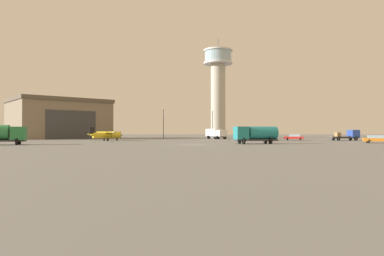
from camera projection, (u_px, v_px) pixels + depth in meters
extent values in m
plane|color=slate|center=(193.00, 145.00, 53.23)|extent=(400.00, 400.00, 0.00)
cylinder|color=#B2AD9E|center=(218.00, 101.00, 117.46)|extent=(4.92, 4.92, 24.88)
cylinder|color=silver|center=(218.00, 63.00, 117.59)|extent=(9.76, 9.76, 0.60)
cylinder|color=#99B7C6|center=(218.00, 57.00, 117.62)|extent=(8.98, 8.98, 3.71)
cylinder|color=silver|center=(218.00, 51.00, 117.64)|extent=(9.76, 9.76, 0.50)
cylinder|color=#38383D|center=(218.00, 44.00, 117.66)|extent=(0.16, 0.16, 4.00)
cube|color=#7A6B56|center=(59.00, 121.00, 99.94)|extent=(31.45, 30.78, 10.17)
cube|color=brown|center=(59.00, 102.00, 100.00)|extent=(32.29, 31.62, 1.00)
cube|color=#38383A|center=(72.00, 125.00, 92.20)|extent=(10.53, 8.51, 7.63)
cylinder|color=orange|center=(254.00, 135.00, 75.53)|extent=(2.47, 6.35, 1.24)
cone|color=#38383D|center=(254.00, 135.00, 72.23)|extent=(1.03, 1.05, 0.87)
cube|color=#38383D|center=(254.00, 135.00, 72.23)|extent=(0.11, 0.08, 1.90)
cube|color=orange|center=(254.00, 132.00, 75.24)|extent=(10.08, 3.47, 0.20)
cylinder|color=red|center=(246.00, 134.00, 75.54)|extent=(0.98, 0.28, 1.35)
cylinder|color=red|center=(261.00, 134.00, 74.94)|extent=(0.98, 0.28, 1.35)
cube|color=#99B7C6|center=(254.00, 134.00, 74.36)|extent=(1.19, 1.27, 0.70)
cone|color=orange|center=(254.00, 135.00, 78.82)|extent=(1.19, 1.56, 0.93)
cube|color=red|center=(254.00, 131.00, 78.83)|extent=(0.34, 1.10, 1.70)
cube|color=orange|center=(254.00, 134.00, 78.83)|extent=(3.11, 1.48, 0.10)
cylinder|color=black|center=(254.00, 140.00, 73.17)|extent=(0.62, 0.28, 0.60)
cylinder|color=black|center=(249.00, 139.00, 75.92)|extent=(0.62, 0.28, 0.60)
cylinder|color=black|center=(259.00, 139.00, 75.51)|extent=(0.62, 0.28, 0.60)
cylinder|color=gold|center=(107.00, 135.00, 75.03)|extent=(5.68, 4.52, 1.21)
cone|color=#38383D|center=(121.00, 135.00, 76.96)|extent=(1.21, 1.20, 0.85)
cube|color=#38383D|center=(121.00, 135.00, 76.96)|extent=(0.10, 0.11, 1.86)
cube|color=gold|center=(108.00, 132.00, 75.21)|extent=(6.86, 8.83, 0.20)
cylinder|color=black|center=(111.00, 134.00, 73.94)|extent=(0.62, 0.83, 1.33)
cylinder|color=black|center=(105.00, 134.00, 76.47)|extent=(0.62, 0.83, 1.33)
cube|color=#99B7C6|center=(112.00, 134.00, 75.72)|extent=(1.44, 1.41, 0.68)
cone|color=gold|center=(92.00, 135.00, 73.09)|extent=(1.64, 1.53, 0.91)
cube|color=black|center=(92.00, 131.00, 73.10)|extent=(0.95, 0.72, 1.66)
cube|color=gold|center=(92.00, 134.00, 73.09)|extent=(2.42, 2.90, 0.10)
cylinder|color=black|center=(117.00, 139.00, 76.40)|extent=(0.47, 0.57, 0.59)
cylinder|color=black|center=(108.00, 140.00, 74.03)|extent=(0.47, 0.57, 0.59)
cylinder|color=black|center=(104.00, 139.00, 75.77)|extent=(0.47, 0.57, 0.59)
cube|color=#38383D|center=(256.00, 140.00, 56.33)|extent=(7.20, 3.10, 0.24)
cube|color=teal|center=(241.00, 133.00, 55.82)|extent=(2.35, 2.55, 2.05)
cube|color=#99B7C6|center=(236.00, 130.00, 55.63)|extent=(0.45, 1.86, 1.03)
cylinder|color=teal|center=(262.00, 133.00, 56.58)|extent=(5.05, 2.98, 2.10)
cylinder|color=black|center=(244.00, 141.00, 54.85)|extent=(0.47, 1.03, 1.00)
cylinder|color=black|center=(239.00, 141.00, 56.79)|extent=(0.47, 1.03, 1.00)
cylinder|color=black|center=(270.00, 141.00, 55.79)|extent=(0.47, 1.03, 1.00)
cylinder|color=black|center=(265.00, 141.00, 57.74)|extent=(0.47, 1.03, 1.00)
cube|color=#38383D|center=(266.00, 137.00, 93.53)|extent=(6.28, 3.78, 0.24)
cube|color=#B7BABF|center=(275.00, 133.00, 92.88)|extent=(2.37, 2.87, 1.90)
cube|color=#99B7C6|center=(278.00, 131.00, 92.64)|extent=(0.75, 2.01, 0.95)
cube|color=#B7BABF|center=(263.00, 133.00, 93.85)|extent=(4.58, 3.62, 2.02)
cylinder|color=black|center=(275.00, 137.00, 93.94)|extent=(0.58, 1.04, 1.00)
cylinder|color=black|center=(274.00, 137.00, 91.83)|extent=(0.58, 1.04, 1.00)
cylinder|color=black|center=(260.00, 137.00, 95.14)|extent=(0.58, 1.04, 1.00)
cylinder|color=black|center=(259.00, 137.00, 93.03)|extent=(0.58, 1.04, 1.00)
cube|color=#38383D|center=(344.00, 138.00, 77.35)|extent=(6.41, 2.55, 0.24)
cube|color=#2847A8|center=(353.00, 134.00, 77.62)|extent=(1.98, 2.58, 1.63)
cube|color=#99B7C6|center=(357.00, 132.00, 77.71)|extent=(0.29, 2.05, 0.82)
cube|color=brown|center=(339.00, 137.00, 77.24)|extent=(4.42, 2.83, 0.16)
cube|color=#997547|center=(338.00, 134.00, 77.19)|extent=(1.23, 1.23, 0.90)
cylinder|color=black|center=(350.00, 138.00, 78.68)|extent=(0.37, 1.02, 1.00)
cylinder|color=black|center=(356.00, 138.00, 76.52)|extent=(0.37, 1.02, 1.00)
cylinder|color=black|center=(333.00, 138.00, 78.22)|extent=(0.37, 1.02, 1.00)
cylinder|color=black|center=(339.00, 138.00, 76.06)|extent=(0.37, 1.02, 1.00)
cube|color=#38383D|center=(0.00, 141.00, 51.67)|extent=(7.32, 3.69, 0.24)
cube|color=#287A42|center=(19.00, 133.00, 52.38)|extent=(2.53, 2.80, 1.99)
cube|color=#99B7C6|center=(26.00, 131.00, 52.64)|extent=(0.61, 1.96, 0.99)
cylinder|color=black|center=(20.00, 141.00, 53.37)|extent=(0.53, 1.04, 1.00)
cylinder|color=black|center=(17.00, 142.00, 51.33)|extent=(0.53, 1.04, 1.00)
cube|color=#38383D|center=(216.00, 137.00, 93.71)|extent=(5.05, 7.22, 0.24)
cube|color=white|center=(221.00, 133.00, 91.47)|extent=(3.08, 2.90, 1.67)
cube|color=#99B7C6|center=(223.00, 132.00, 90.65)|extent=(1.86, 1.04, 0.84)
cube|color=white|center=(214.00, 133.00, 94.73)|extent=(4.41, 5.41, 1.99)
cylinder|color=black|center=(225.00, 137.00, 92.04)|extent=(1.01, 0.71, 1.00)
cylinder|color=black|center=(218.00, 137.00, 90.99)|extent=(1.01, 0.71, 1.00)
cylinder|color=black|center=(215.00, 137.00, 96.11)|extent=(1.01, 0.71, 1.00)
cylinder|color=black|center=(209.00, 137.00, 95.07)|extent=(1.01, 0.71, 1.00)
cube|color=orange|center=(378.00, 140.00, 59.81)|extent=(4.91, 3.24, 0.55)
cube|color=#99B7C6|center=(376.00, 137.00, 59.89)|extent=(2.95, 2.42, 0.50)
cylinder|color=black|center=(367.00, 141.00, 61.10)|extent=(0.37, 0.66, 0.64)
cylinder|color=black|center=(369.00, 141.00, 59.45)|extent=(0.37, 0.66, 0.64)
cube|color=red|center=(294.00, 138.00, 79.52)|extent=(4.64, 3.17, 0.55)
cube|color=#99B7C6|center=(295.00, 135.00, 79.45)|extent=(2.81, 2.33, 0.50)
cylinder|color=black|center=(287.00, 139.00, 79.26)|extent=(0.39, 0.66, 0.64)
cylinder|color=black|center=(288.00, 139.00, 80.76)|extent=(0.39, 0.66, 0.64)
cylinder|color=black|center=(300.00, 139.00, 78.27)|extent=(0.39, 0.66, 0.64)
cylinder|color=black|center=(300.00, 139.00, 79.78)|extent=(0.39, 0.66, 0.64)
cylinder|color=#38383D|center=(163.00, 124.00, 101.92)|extent=(0.18, 0.18, 8.56)
sphere|color=#F9E5B2|center=(163.00, 109.00, 101.96)|extent=(0.44, 0.44, 0.44)
cylinder|color=#38383D|center=(212.00, 125.00, 107.31)|extent=(0.18, 0.18, 8.17)
sphere|color=#F9E5B2|center=(212.00, 111.00, 107.36)|extent=(0.44, 0.44, 0.44)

